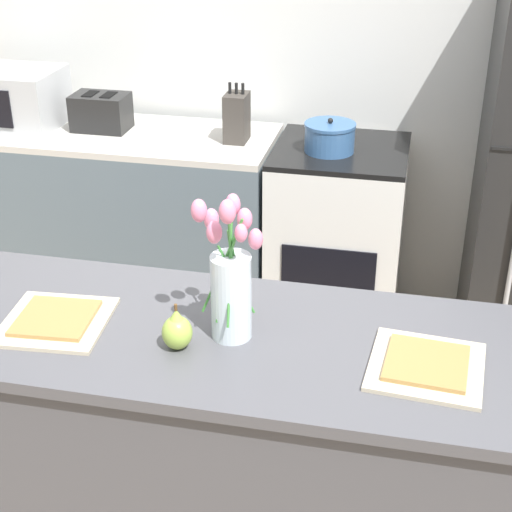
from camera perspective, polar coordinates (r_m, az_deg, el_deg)
back_wall at (r=3.86m, az=5.75°, el=15.94°), size 5.20×0.08×2.70m
kitchen_island at (r=2.44m, az=-1.29°, el=-14.88°), size 1.80×0.66×0.92m
back_counter at (r=4.03m, az=-10.74°, el=2.72°), size 1.68×0.60×0.92m
stove_range at (r=3.75m, az=5.88°, el=1.18°), size 0.60×0.61×0.92m
flower_vase at (r=2.08m, az=-1.88°, el=-1.84°), size 0.18×0.17×0.44m
pear_figurine at (r=2.09m, az=-5.76°, el=-5.43°), size 0.08×0.08×0.13m
plate_setting_left at (r=2.28m, az=-14.35°, el=-4.55°), size 0.31×0.31×0.02m
plate_setting_right at (r=2.07m, az=12.28°, el=-7.78°), size 0.31×0.31×0.02m
toaster at (r=3.86m, az=-11.21°, el=10.24°), size 0.28×0.18×0.17m
cooking_pot at (r=3.51m, az=5.38°, el=8.60°), size 0.23×0.23×0.15m
microwave at (r=4.01m, az=-17.47°, el=10.93°), size 0.48×0.37×0.27m
knife_block at (r=3.62m, az=-1.42°, el=10.05°), size 0.10×0.14×0.27m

